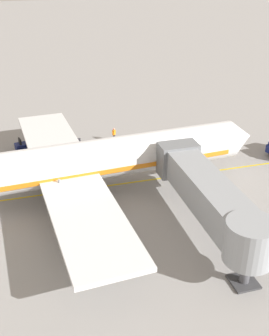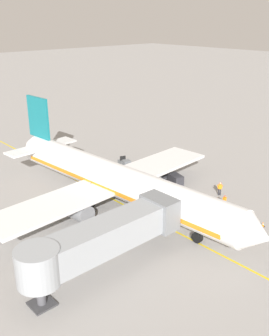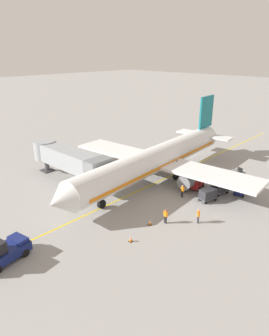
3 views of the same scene
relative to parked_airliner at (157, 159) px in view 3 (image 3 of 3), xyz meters
The scene contains 15 objects.
ground_plane 3.73m from the parked_airliner, 113.56° to the left, with size 400.00×400.00×0.00m, color gray.
gate_lead_in_line 3.73m from the parked_airliner, 113.56° to the left, with size 0.24×80.00×0.01m, color gold.
parked_airliner is the anchor object (origin of this frame).
jet_bridge 12.73m from the parked_airliner, 46.26° to the left, with size 15.32×3.50×4.98m.
pushback_tractor 24.39m from the parked_airliner, 94.85° to the left, with size 2.89×4.70×2.40m.
baggage_tug_lead 12.05m from the parked_airliner, 136.06° to the right, with size 1.93×2.75×1.62m.
baggage_tug_trailing 6.73m from the parked_airliner, 167.98° to the right, with size 1.72×2.69×1.62m.
baggage_tug_spare 12.19m from the parked_airliner, 161.76° to the right, with size 1.75×2.70×1.62m.
baggage_cart_front 9.51m from the parked_airliner, behind, with size 1.83×2.98×1.58m.
baggage_cart_second_in_train 9.77m from the parked_airliner, 168.11° to the right, with size 1.83×2.98×1.58m.
ground_crew_wing_walker 13.09m from the parked_airliner, 150.26° to the left, with size 0.55×0.60×1.69m.
ground_crew_loader 12.61m from the parked_airliner, 133.95° to the left, with size 0.73×0.25×1.69m.
ground_crew_marshaller 7.01m from the parked_airliner, 159.64° to the left, with size 0.72×0.32×1.69m.
safety_cone_nose_left 16.59m from the parked_airliner, 120.31° to the left, with size 0.36×0.36×0.59m.
safety_cone_nose_right 13.19m from the parked_airliner, 126.15° to the left, with size 0.36×0.36×0.59m.
Camera 3 is at (-25.56, 31.05, 17.88)m, focal length 32.81 mm.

